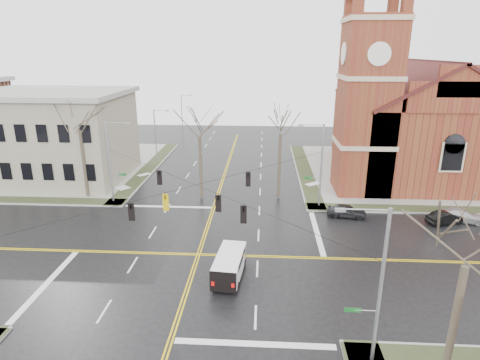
# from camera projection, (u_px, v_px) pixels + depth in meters

# --- Properties ---
(ground) EXTENTS (120.00, 120.00, 0.00)m
(ground) POSITION_uv_depth(u_px,v_px,m) (198.00, 254.00, 33.75)
(ground) COLOR black
(ground) RESTS_ON ground
(sidewalks) EXTENTS (80.00, 80.00, 0.17)m
(sidewalks) POSITION_uv_depth(u_px,v_px,m) (198.00, 254.00, 33.72)
(sidewalks) COLOR gray
(sidewalks) RESTS_ON ground
(road_markings) EXTENTS (100.00, 100.00, 0.01)m
(road_markings) POSITION_uv_depth(u_px,v_px,m) (198.00, 254.00, 33.74)
(road_markings) COLOR gold
(road_markings) RESTS_ON ground
(church) EXTENTS (24.28, 27.48, 27.50)m
(church) POSITION_uv_depth(u_px,v_px,m) (411.00, 113.00, 53.24)
(church) COLOR maroon
(church) RESTS_ON ground
(civic_building_a) EXTENTS (18.00, 14.00, 11.00)m
(civic_building_a) POSITION_uv_depth(u_px,v_px,m) (54.00, 137.00, 52.26)
(civic_building_a) COLOR gray
(civic_building_a) RESTS_ON ground
(signal_pole_ne) EXTENTS (2.75, 0.22, 9.00)m
(signal_pole_ne) POSITION_uv_depth(u_px,v_px,m) (320.00, 163.00, 42.48)
(signal_pole_ne) COLOR gray
(signal_pole_ne) RESTS_ON ground
(signal_pole_nw) EXTENTS (2.75, 0.22, 9.00)m
(signal_pole_nw) POSITION_uv_depth(u_px,v_px,m) (111.00, 160.00, 43.76)
(signal_pole_nw) COLOR gray
(signal_pole_nw) RESTS_ON ground
(signal_pole_se) EXTENTS (2.75, 0.22, 9.00)m
(signal_pole_se) POSITION_uv_depth(u_px,v_px,m) (378.00, 284.00, 20.65)
(signal_pole_se) COLOR gray
(signal_pole_se) RESTS_ON ground
(span_wires) EXTENTS (23.02, 23.02, 0.03)m
(span_wires) POSITION_uv_depth(u_px,v_px,m) (196.00, 185.00, 31.82)
(span_wires) COLOR black
(span_wires) RESTS_ON ground
(traffic_signals) EXTENTS (8.21, 8.26, 1.30)m
(traffic_signals) POSITION_uv_depth(u_px,v_px,m) (195.00, 197.00, 31.42)
(traffic_signals) COLOR black
(traffic_signals) RESTS_ON ground
(streetlight_north_a) EXTENTS (2.30, 0.20, 8.00)m
(streetlight_north_a) POSITION_uv_depth(u_px,v_px,m) (156.00, 134.00, 59.53)
(streetlight_north_a) COLOR gray
(streetlight_north_a) RESTS_ON ground
(streetlight_north_b) EXTENTS (2.30, 0.20, 8.00)m
(streetlight_north_b) POSITION_uv_depth(u_px,v_px,m) (183.00, 114.00, 78.51)
(streetlight_north_b) COLOR gray
(streetlight_north_b) RESTS_ON ground
(cargo_van) EXTENTS (2.39, 5.09, 1.87)m
(cargo_van) POSITION_uv_depth(u_px,v_px,m) (230.00, 263.00, 30.24)
(cargo_van) COLOR white
(cargo_van) RESTS_ON ground
(parked_car_a) EXTENTS (4.13, 2.22, 1.34)m
(parked_car_a) POSITION_uv_depth(u_px,v_px,m) (346.00, 211.00, 41.10)
(parked_car_a) COLOR black
(parked_car_a) RESTS_ON ground
(parked_car_b) EXTENTS (4.06, 2.54, 1.26)m
(parked_car_b) POSITION_uv_depth(u_px,v_px,m) (446.00, 218.00, 39.53)
(parked_car_b) COLOR black
(parked_car_b) RESTS_ON ground
(parked_car_c) EXTENTS (4.73, 2.86, 1.28)m
(parked_car_c) POSITION_uv_depth(u_px,v_px,m) (462.00, 215.00, 40.07)
(parked_car_c) COLOR #BDBDBF
(parked_car_c) RESTS_ON ground
(tree_nw_far) EXTENTS (4.00, 4.00, 11.69)m
(tree_nw_far) POSITION_uv_depth(u_px,v_px,m) (79.00, 125.00, 44.20)
(tree_nw_far) COLOR #382F24
(tree_nw_far) RESTS_ON ground
(tree_nw_near) EXTENTS (4.00, 4.00, 10.71)m
(tree_nw_near) POSITION_uv_depth(u_px,v_px,m) (200.00, 132.00, 44.17)
(tree_nw_near) COLOR #382F24
(tree_nw_near) RESTS_ON ground
(tree_ne) EXTENTS (4.00, 4.00, 11.10)m
(tree_ne) POSITION_uv_depth(u_px,v_px,m) (281.00, 129.00, 44.17)
(tree_ne) COLOR #382F24
(tree_ne) RESTS_ON ground
(tree_se) EXTENTS (4.00, 4.00, 10.58)m
(tree_se) POSITION_uv_depth(u_px,v_px,m) (467.00, 257.00, 17.79)
(tree_se) COLOR #382F24
(tree_se) RESTS_ON ground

